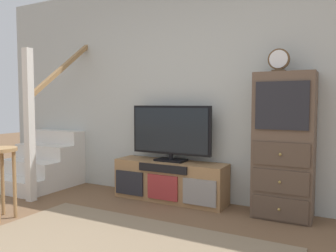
{
  "coord_description": "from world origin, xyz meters",
  "views": [
    {
      "loc": [
        1.55,
        -1.31,
        1.16
      ],
      "look_at": [
        -0.16,
        1.88,
        0.92
      ],
      "focal_mm": 36.0,
      "sensor_mm": 36.0,
      "label": 1
    }
  ],
  "objects": [
    {
      "name": "desk_clock",
      "position": [
        0.93,
        2.19,
        1.59
      ],
      "size": [
        0.21,
        0.08,
        0.23
      ],
      "color": "#4C3823",
      "rests_on": "side_cabinet"
    },
    {
      "name": "back_wall",
      "position": [
        0.0,
        2.46,
        1.35
      ],
      "size": [
        6.4,
        0.12,
        2.7
      ],
      "primitive_type": "cube",
      "color": "#B2B7B2",
      "rests_on": "ground_plane"
    },
    {
      "name": "staircase",
      "position": [
        -2.24,
        2.2,
        0.37
      ],
      "size": [
        1.0,
        1.36,
        2.2
      ],
      "color": "silver",
      "rests_on": "ground_plane"
    },
    {
      "name": "side_cabinet",
      "position": [
        0.99,
        2.2,
        0.73
      ],
      "size": [
        0.58,
        0.38,
        1.47
      ],
      "color": "brown",
      "rests_on": "ground_plane"
    },
    {
      "name": "bar_stool_near",
      "position": [
        -1.5,
        0.82,
        0.53
      ],
      "size": [
        0.34,
        0.34,
        0.72
      ],
      "color": "#A37A4C",
      "rests_on": "ground_plane"
    },
    {
      "name": "media_console",
      "position": [
        -0.3,
        2.19,
        0.24
      ],
      "size": [
        1.37,
        0.38,
        0.47
      ],
      "color": "#997047",
      "rests_on": "ground_plane"
    },
    {
      "name": "television",
      "position": [
        -0.3,
        2.22,
        0.82
      ],
      "size": [
        1.02,
        0.22,
        0.66
      ],
      "color": "black",
      "rests_on": "media_console"
    }
  ]
}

